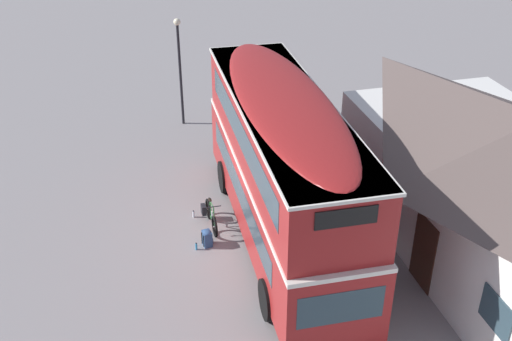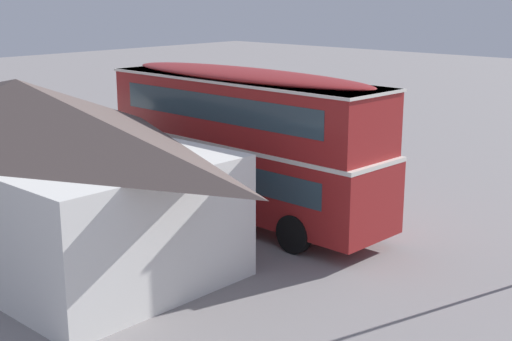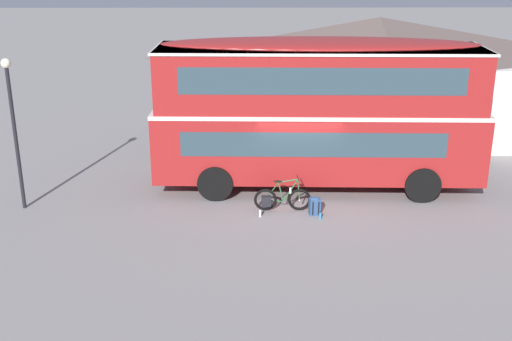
{
  "view_description": "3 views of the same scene",
  "coord_description": "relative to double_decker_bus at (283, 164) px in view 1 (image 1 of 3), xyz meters",
  "views": [
    {
      "loc": [
        15.27,
        -3.94,
        11.25
      ],
      "look_at": [
        0.36,
        -0.09,
        2.36
      ],
      "focal_mm": 43.13,
      "sensor_mm": 36.0,
      "label": 1
    },
    {
      "loc": [
        -14.32,
        16.31,
        7.07
      ],
      "look_at": [
        1.42,
        -0.78,
        1.2
      ],
      "focal_mm": 49.81,
      "sensor_mm": 36.0,
      "label": 2
    },
    {
      "loc": [
        -1.46,
        -18.89,
        7.56
      ],
      "look_at": [
        -1.3,
        -1.16,
        1.2
      ],
      "focal_mm": 45.11,
      "sensor_mm": 36.0,
      "label": 3
    }
  ],
  "objects": [
    {
      "name": "street_lamp",
      "position": [
        -8.91,
        -1.66,
        0.14
      ],
      "size": [
        0.28,
        0.28,
        4.49
      ],
      "color": "black",
      "rests_on": "ground"
    },
    {
      "name": "backpack_on_ground",
      "position": [
        -0.25,
        -2.25,
        -2.36
      ],
      "size": [
        0.34,
        0.34,
        0.55
      ],
      "color": "#2D4C7A",
      "rests_on": "ground"
    },
    {
      "name": "touring_bicycle",
      "position": [
        -1.24,
        -1.96,
        -2.27
      ],
      "size": [
        1.69,
        0.47,
        1.04
      ],
      "color": "black",
      "rests_on": "ground"
    },
    {
      "name": "ground_plane",
      "position": [
        -0.66,
        -0.62,
        -2.64
      ],
      "size": [
        120.0,
        120.0,
        0.0
      ],
      "primitive_type": "plane",
      "color": "gray"
    },
    {
      "name": "water_bottle_clear_plastic",
      "position": [
        -1.84,
        -2.4,
        -2.53
      ],
      "size": [
        0.07,
        0.07,
        0.25
      ],
      "color": "silver",
      "rests_on": "ground"
    },
    {
      "name": "water_bottle_blue_sports",
      "position": [
        -0.12,
        -2.61,
        -2.53
      ],
      "size": [
        0.06,
        0.06,
        0.24
      ],
      "color": "#338CBF",
      "rests_on": "ground"
    },
    {
      "name": "double_decker_bus",
      "position": [
        0.0,
        0.0,
        0.0
      ],
      "size": [
        10.3,
        2.88,
        4.79
      ],
      "color": "black",
      "rests_on": "ground"
    }
  ]
}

